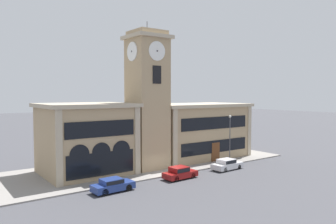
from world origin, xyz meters
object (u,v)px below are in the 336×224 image
at_px(parked_car_near, 113,185).
at_px(parked_car_mid, 180,172).
at_px(parked_car_far, 227,164).
at_px(street_lamp, 230,132).

bearing_deg(parked_car_near, parked_car_mid, -2.24).
distance_m(parked_car_near, parked_car_far, 16.21).
height_order(parked_car_mid, street_lamp, street_lamp).
relative_size(parked_car_mid, parked_car_far, 0.94).
height_order(parked_car_near, street_lamp, street_lamp).
distance_m(parked_car_mid, street_lamp, 11.60).
height_order(parked_car_far, street_lamp, street_lamp).
bearing_deg(parked_car_mid, street_lamp, 10.16).
bearing_deg(street_lamp, parked_car_mid, -167.60).
xyz_separation_m(parked_car_mid, street_lamp, (10.74, 2.36, 3.69)).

